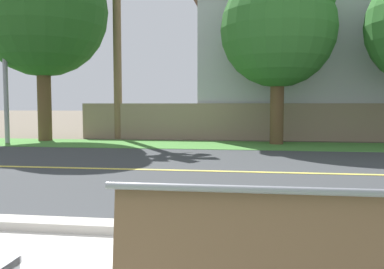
# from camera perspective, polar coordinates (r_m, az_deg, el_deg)

# --- Properties ---
(ground_plane) EXTENTS (140.00, 140.00, 0.00)m
(ground_plane) POSITION_cam_1_polar(r_m,az_deg,el_deg) (9.99, 1.96, -3.70)
(ground_plane) COLOR #665B4C
(curb_edge) EXTENTS (44.00, 0.30, 0.11)m
(curb_edge) POSITION_cam_1_polar(r_m,az_deg,el_deg) (4.51, -5.81, -12.88)
(curb_edge) COLOR #ADA89E
(curb_edge) RESTS_ON ground_plane
(street_asphalt) EXTENTS (52.00, 8.00, 0.01)m
(street_asphalt) POSITION_cam_1_polar(r_m,az_deg,el_deg) (8.51, 0.89, -5.06)
(street_asphalt) COLOR #383A3D
(street_asphalt) RESTS_ON ground_plane
(road_centre_line) EXTENTS (48.00, 0.14, 0.01)m
(road_centre_line) POSITION_cam_1_polar(r_m,az_deg,el_deg) (8.51, 0.89, -5.03)
(road_centre_line) COLOR #E0CC4C
(road_centre_line) RESTS_ON ground_plane
(far_verge_grass) EXTENTS (48.00, 2.80, 0.02)m
(far_verge_grass) POSITION_cam_1_polar(r_m,az_deg,el_deg) (13.82, 3.65, -1.46)
(far_verge_grass) COLOR #478438
(far_verge_grass) RESTS_ON ground_plane
(streetlamp) EXTENTS (0.24, 2.10, 7.03)m
(streetlamp) POSITION_cam_1_polar(r_m,az_deg,el_deg) (16.12, -24.18, 13.31)
(streetlamp) COLOR gray
(streetlamp) RESTS_ON ground_plane
(shade_tree_far_left) EXTENTS (4.77, 4.77, 7.88)m
(shade_tree_far_left) POSITION_cam_1_polar(r_m,az_deg,el_deg) (16.60, -19.72, 17.03)
(shade_tree_far_left) COLOR brown
(shade_tree_far_left) RESTS_ON ground_plane
(shade_tree_left) EXTENTS (3.88, 3.88, 6.39)m
(shade_tree_left) POSITION_cam_1_polar(r_m,az_deg,el_deg) (14.54, 12.35, 15.15)
(shade_tree_left) COLOR brown
(shade_tree_left) RESTS_ON ground_plane
(garden_wall) EXTENTS (13.00, 0.36, 1.40)m
(garden_wall) POSITION_cam_1_polar(r_m,az_deg,el_deg) (15.92, 7.51, 1.76)
(garden_wall) COLOR gray
(garden_wall) RESTS_ON ground_plane
(house_across_street) EXTENTS (11.17, 6.91, 6.41)m
(house_across_street) POSITION_cam_1_polar(r_m,az_deg,el_deg) (19.45, 17.53, 9.58)
(house_across_street) COLOR #B7BCC1
(house_across_street) RESTS_ON ground_plane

